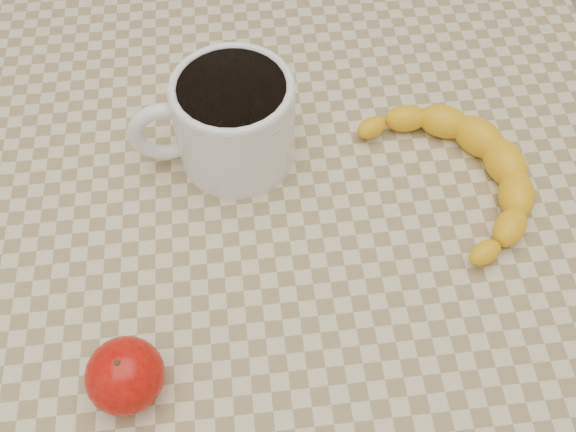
{
  "coord_description": "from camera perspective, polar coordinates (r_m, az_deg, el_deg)",
  "views": [
    {
      "loc": [
        -0.04,
        -0.34,
        1.29
      ],
      "look_at": [
        0.0,
        0.0,
        0.77
      ],
      "focal_mm": 40.0,
      "sensor_mm": 36.0,
      "label": 1
    }
  ],
  "objects": [
    {
      "name": "ground",
      "position": [
        1.33,
        0.0,
        -18.52
      ],
      "size": [
        3.0,
        3.0,
        0.0
      ],
      "primitive_type": "plane",
      "color": "tan",
      "rests_on": "ground"
    },
    {
      "name": "table",
      "position": [
        0.71,
        0.0,
        -4.7
      ],
      "size": [
        0.8,
        0.8,
        0.75
      ],
      "color": "beige",
      "rests_on": "ground"
    },
    {
      "name": "coffee_mug",
      "position": [
        0.65,
        -5.09,
        8.63
      ],
      "size": [
        0.17,
        0.13,
        0.1
      ],
      "color": "white",
      "rests_on": "table"
    },
    {
      "name": "orange_juice_glass",
      "position": [
        0.64,
        -3.24,
        6.99
      ],
      "size": [
        0.08,
        0.08,
        0.09
      ],
      "color": "orange",
      "rests_on": "table"
    },
    {
      "name": "apple",
      "position": [
        0.55,
        -14.28,
        -13.58
      ],
      "size": [
        0.08,
        0.08,
        0.06
      ],
      "color": "#930504",
      "rests_on": "table"
    },
    {
      "name": "banana",
      "position": [
        0.67,
        14.85,
        3.8
      ],
      "size": [
        0.29,
        0.33,
        0.04
      ],
      "primitive_type": null,
      "rotation": [
        0.0,
        0.0,
        0.27
      ],
      "color": "yellow",
      "rests_on": "table"
    }
  ]
}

